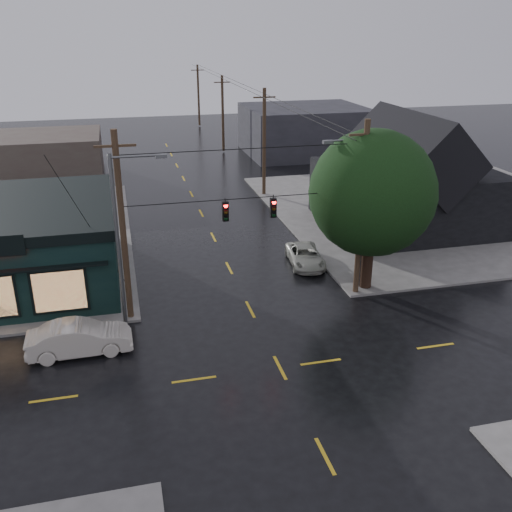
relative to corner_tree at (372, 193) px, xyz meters
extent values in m
plane|color=black|center=(-7.33, -7.00, -5.92)|extent=(160.00, 160.00, 0.00)
cube|color=#615E5A|center=(12.67, 13.00, -5.85)|extent=(28.00, 28.00, 0.15)
cube|color=black|center=(7.67, 10.00, -3.52)|extent=(12.00, 11.00, 4.50)
cylinder|color=black|center=(0.00, 0.00, -3.69)|extent=(0.70, 0.70, 4.17)
sphere|color=black|center=(0.00, 0.00, 0.02)|extent=(7.21, 7.21, 7.21)
cylinder|color=black|center=(-7.33, -0.50, 0.38)|extent=(13.00, 0.04, 0.04)
cube|color=#41342F|center=(-21.33, 33.00, -3.72)|extent=(12.00, 10.00, 4.40)
cube|color=#25262B|center=(8.67, 38.00, -3.12)|extent=(14.00, 12.00, 5.60)
imported|color=beige|center=(-16.32, -3.47, -5.11)|extent=(4.95, 1.82, 1.62)
imported|color=#ABAB9E|center=(-2.35, 4.35, -5.30)|extent=(2.54, 4.66, 1.24)
camera|label=1|loc=(-13.78, -28.56, 8.83)|focal=40.00mm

